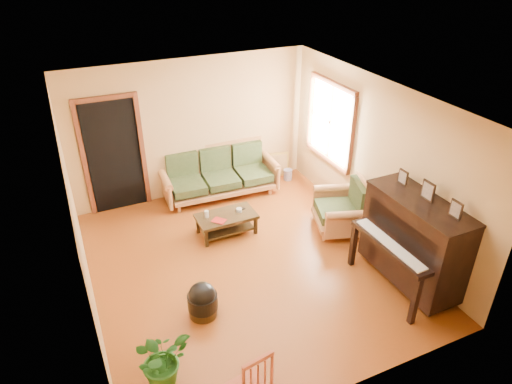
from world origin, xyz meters
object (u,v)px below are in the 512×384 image
armchair (340,205)px  piano (414,243)px  footstool (203,303)px  potted_plant (162,359)px  coffee_table (227,224)px  red_chair (249,376)px  ceramic_crock (288,175)px  sofa (220,173)px

armchair → piano: 1.59m
footstool → potted_plant: 1.10m
coffee_table → piano: 3.01m
red_chair → coffee_table: bearing=63.7°
piano → red_chair: (-2.90, -0.87, -0.26)m
ceramic_crock → potted_plant: potted_plant is taller
sofa → footstool: sofa is taller
piano → ceramic_crock: piano is taller
footstool → piano: bearing=-11.4°
footstool → potted_plant: bearing=-132.6°
piano → footstool: piano is taller
coffee_table → ceramic_crock: (1.85, 1.28, -0.07)m
sofa → piano: size_ratio=1.40×
sofa → potted_plant: size_ratio=3.16×
sofa → ceramic_crock: size_ratio=9.85×
red_chair → potted_plant: size_ratio=1.24×
coffee_table → armchair: size_ratio=1.06×
footstool → ceramic_crock: bearing=46.0°
potted_plant → sofa: bearing=60.7°
sofa → piano: piano is taller
sofa → footstool: (-1.34, -2.89, -0.28)m
coffee_table → potted_plant: bearing=-125.0°
armchair → piano: bearing=-65.6°
potted_plant → footstool: bearing=47.4°
sofa → footstool: bearing=-112.1°
coffee_table → red_chair: (-0.94, -3.10, 0.25)m
piano → potted_plant: (-3.66, -0.21, -0.34)m
sofa → ceramic_crock: 1.52m
coffee_table → footstool: footstool is taller
coffee_table → footstool: 1.91m
coffee_table → potted_plant: potted_plant is taller
red_chair → armchair: bearing=32.4°
coffee_table → potted_plant: (-1.71, -2.44, 0.16)m
piano → potted_plant: size_ratio=2.26×
piano → armchair: bearing=95.6°
armchair → coffee_table: bearing=177.9°
armchair → potted_plant: armchair is taller
armchair → footstool: (-2.76, -0.98, -0.27)m
ceramic_crock → coffee_table: bearing=-145.3°
sofa → piano: (1.59, -3.49, 0.22)m
red_chair → ceramic_crock: 5.20m
sofa → coffee_table: bearing=-103.5°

